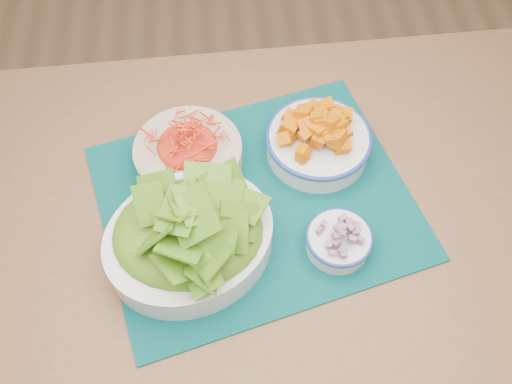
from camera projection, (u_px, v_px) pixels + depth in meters
table at (258, 242)px, 1.12m from camera, size 1.37×0.93×0.75m
placemat at (256, 201)px, 1.07m from camera, size 0.66×0.59×0.00m
carrot_bowl at (188, 150)px, 1.08m from camera, size 0.26×0.26×0.08m
squash_bowl at (319, 137)px, 1.09m from camera, size 0.25×0.25×0.10m
lettuce_bowl at (188, 231)px, 0.95m from camera, size 0.37×0.35×0.15m
onion_bowl at (339, 239)px, 0.99m from camera, size 0.14×0.14×0.06m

